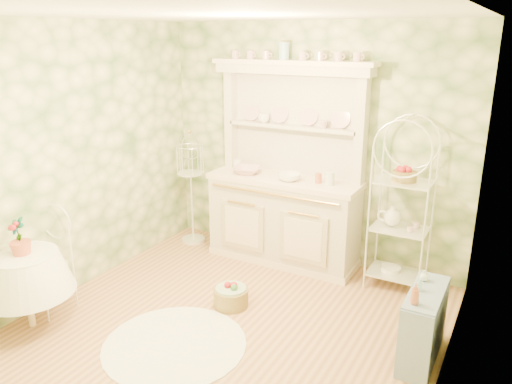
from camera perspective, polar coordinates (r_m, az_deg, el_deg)
The scene contains 22 objects.
floor at distance 4.73m, azimuth -3.04°, elevation -15.04°, with size 3.60×3.60×0.00m, color tan.
ceiling at distance 4.00m, azimuth -3.69°, elevation 19.71°, with size 3.60×3.60×0.00m, color white.
wall_left at distance 5.32m, azimuth -20.00°, elevation 3.46°, with size 3.60×3.60×0.00m, color #F1EAB8.
wall_right at distance 3.59m, azimuth 21.82°, elevation -3.23°, with size 3.60×3.60×0.00m, color #F1EAB8.
wall_back at distance 5.72m, azimuth 6.35°, elevation 5.34°, with size 3.60×3.60×0.00m, color #F1EAB8.
wall_front at distance 2.91m, azimuth -22.76°, elevation -8.16°, with size 3.60×3.60×0.00m, color #F1EAB8.
kitchen_dresser at distance 5.60m, azimuth 3.28°, elevation 2.99°, with size 1.87×0.61×2.29m, color silver.
bakers_rack at distance 5.23m, azimuth 16.35°, elevation -1.04°, with size 0.59×0.42×1.89m, color white.
side_shelf at distance 4.39m, azimuth 18.53°, elevation -14.52°, with size 0.24×0.66×0.56m, color #8397BE.
round_table at distance 5.01m, azimuth -24.58°, elevation -10.61°, with size 0.58×0.58×0.63m, color white.
cafe_chair at distance 5.19m, azimuth -22.81°, elevation -8.30°, with size 0.37×0.37×0.81m, color white.
birdcage_stand at distance 6.30m, azimuth -7.40°, elevation 0.31°, with size 0.33×0.33×1.40m, color white.
floor_basket at distance 4.99m, azimuth -2.88°, elevation -11.78°, with size 0.33×0.33×0.21m, color olive.
lace_rug at distance 4.53m, azimuth -9.28°, elevation -16.81°, with size 1.24×1.24×0.01m, color white.
bowl_floral at distance 5.79m, azimuth -1.02°, elevation 2.19°, with size 0.32×0.32×0.08m, color white.
bowl_white at distance 5.52m, azimuth 3.79°, elevation 1.39°, with size 0.26×0.26×0.08m, color white.
cup_left at distance 5.80m, azimuth 0.89°, elevation 8.22°, with size 0.13×0.13×0.10m, color white.
cup_right at distance 5.50m, azimuth 7.72°, elevation 7.55°, with size 0.09×0.09×0.09m, color white.
potted_geranium at distance 4.83m, azimuth -25.46°, elevation -4.83°, with size 0.17×0.12×0.33m, color #3F7238.
bottle_amber at distance 3.99m, azimuth 17.71°, elevation -11.22°, with size 0.06×0.06×0.17m, color #B35E3D.
bottle_blue at distance 4.20m, azimuth 18.14°, elevation -10.18°, with size 0.05×0.05×0.11m, color #99CADE.
bottle_glass at distance 4.37m, azimuth 18.66°, elevation -9.20°, with size 0.07×0.07×0.10m, color silver.
Camera 1 is at (2.14, -3.37, 2.54)m, focal length 35.00 mm.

